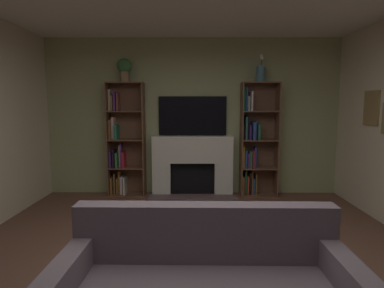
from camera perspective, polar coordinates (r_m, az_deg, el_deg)
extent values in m
plane|color=brown|center=(3.12, -0.13, -23.25)|extent=(7.07, 7.07, 0.00)
cube|color=#A4AD79|center=(5.67, 0.10, 4.77)|extent=(5.17, 0.06, 2.70)
cube|color=olive|center=(5.20, 29.11, 5.58)|extent=(0.03, 0.36, 0.48)
cube|color=#5C63A6|center=(5.19, 29.02, 5.59)|extent=(0.01, 0.30, 0.42)
cube|color=white|center=(5.70, -5.35, -6.07)|extent=(0.31, 0.23, 0.57)
cube|color=white|center=(5.70, 5.54, -6.09)|extent=(0.31, 0.23, 0.57)
cube|color=white|center=(5.58, 0.09, -0.94)|extent=(1.39, 0.23, 0.46)
cube|color=black|center=(5.75, 0.10, -5.94)|extent=(0.76, 0.08, 0.57)
cube|color=#624E51|center=(5.49, 0.08, -9.47)|extent=(1.49, 0.30, 0.03)
cube|color=black|center=(5.61, 0.10, 4.99)|extent=(1.17, 0.06, 0.67)
cube|color=brown|center=(5.71, -14.50, 0.73)|extent=(0.02, 0.30, 1.94)
cube|color=brown|center=(5.59, -8.49, 0.74)|extent=(0.02, 0.30, 1.94)
cube|color=brown|center=(5.78, -11.24, 0.89)|extent=(0.62, 0.02, 1.94)
cube|color=brown|center=(5.82, -11.29, -8.69)|extent=(0.59, 0.30, 0.02)
cube|color=brown|center=(5.86, -13.87, -7.06)|extent=(0.03, 0.22, 0.30)
cube|color=olive|center=(5.86, -13.39, -6.71)|extent=(0.02, 0.18, 0.36)
cube|color=olive|center=(5.87, -12.94, -7.13)|extent=(0.03, 0.17, 0.27)
cube|color=#95612F|center=(5.85, -12.62, -6.55)|extent=(0.03, 0.17, 0.40)
cube|color=beige|center=(5.82, -12.20, -7.04)|extent=(0.04, 0.22, 0.31)
cube|color=beige|center=(5.80, -11.72, -7.12)|extent=(0.03, 0.24, 0.30)
cube|color=brown|center=(5.71, -11.40, -4.09)|extent=(0.59, 0.30, 0.02)
cube|color=#4C2C74|center=(5.76, -14.04, -2.58)|extent=(0.03, 0.24, 0.28)
cube|color=black|center=(5.75, -13.54, -2.44)|extent=(0.03, 0.23, 0.31)
cube|color=#387C41|center=(5.74, -13.04, -2.71)|extent=(0.03, 0.23, 0.25)
cube|color=beige|center=(5.75, -12.53, -2.05)|extent=(0.02, 0.17, 0.38)
cube|color=#5B3776|center=(5.73, -12.32, -1.90)|extent=(0.02, 0.20, 0.41)
cube|color=#B32130|center=(5.72, -11.93, -2.65)|extent=(0.04, 0.21, 0.26)
cube|color=brown|center=(5.64, -11.52, 0.74)|extent=(0.59, 0.30, 0.02)
cube|color=brown|center=(5.71, -14.14, 2.51)|extent=(0.03, 0.22, 0.33)
cube|color=beige|center=(5.72, -13.66, 2.73)|extent=(0.04, 0.17, 0.37)
cube|color=#277652|center=(5.68, -13.12, 2.10)|extent=(0.04, 0.24, 0.25)
cube|color=brown|center=(5.61, -11.65, 5.66)|extent=(0.59, 0.30, 0.02)
cube|color=beige|center=(5.72, -14.22, 7.51)|extent=(0.04, 0.17, 0.36)
cube|color=olive|center=(5.68, -13.80, 6.99)|extent=(0.03, 0.21, 0.25)
cube|color=#532669|center=(5.66, -13.35, 7.34)|extent=(0.03, 0.25, 0.32)
cube|color=brown|center=(5.65, -12.86, 7.25)|extent=(0.02, 0.23, 0.30)
cube|color=brown|center=(5.62, -11.77, 10.51)|extent=(0.59, 0.30, 0.02)
cube|color=brown|center=(5.57, 8.70, 0.72)|extent=(0.02, 0.33, 1.94)
cube|color=brown|center=(5.69, 14.74, 0.70)|extent=(0.02, 0.33, 1.94)
cube|color=brown|center=(5.77, 11.45, 0.88)|extent=(0.62, 0.02, 1.94)
cube|color=brown|center=(5.80, 11.51, -8.75)|extent=(0.59, 0.33, 0.02)
cube|color=brown|center=(5.73, 8.89, -7.13)|extent=(0.04, 0.25, 0.32)
cube|color=#2C7639|center=(5.76, 9.38, -6.63)|extent=(0.03, 0.20, 0.41)
cube|color=#BE3933|center=(5.75, 9.73, -7.12)|extent=(0.02, 0.25, 0.32)
cube|color=black|center=(5.77, 10.14, -6.74)|extent=(0.03, 0.19, 0.38)
cube|color=brown|center=(5.78, 10.48, -6.65)|extent=(0.02, 0.18, 0.40)
cube|color=#2F5086|center=(5.80, 10.77, -7.26)|extent=(0.03, 0.19, 0.27)
cube|color=olive|center=(5.79, 11.13, -6.89)|extent=(0.02, 0.20, 0.35)
cube|color=brown|center=(5.69, 11.63, -4.14)|extent=(0.59, 0.33, 0.02)
cube|color=#A57520|center=(5.63, 8.96, -2.20)|extent=(0.03, 0.26, 0.37)
cube|color=#2B4894|center=(5.65, 9.39, -2.58)|extent=(0.04, 0.24, 0.29)
cube|color=#67327A|center=(5.65, 9.82, -2.80)|extent=(0.03, 0.26, 0.25)
cube|color=#386746|center=(5.66, 10.22, -2.61)|extent=(0.03, 0.26, 0.29)
cube|color=#AC2634|center=(5.67, 10.67, -2.54)|extent=(0.03, 0.24, 0.30)
cube|color=#2D4199|center=(5.70, 11.02, -2.24)|extent=(0.03, 0.18, 0.35)
cube|color=brown|center=(5.62, 11.75, 0.71)|extent=(0.59, 0.33, 0.02)
cube|color=#5E2473|center=(5.60, 8.96, 2.20)|extent=(0.02, 0.20, 0.26)
cube|color=#326C55|center=(5.59, 9.45, 2.83)|extent=(0.03, 0.22, 0.39)
cube|color=black|center=(5.62, 9.75, 2.91)|extent=(0.02, 0.19, 0.40)
cube|color=#4D2476|center=(5.62, 10.13, 2.10)|extent=(0.03, 0.21, 0.25)
cube|color=#344C96|center=(5.59, 10.74, 2.33)|extent=(0.04, 0.28, 0.30)
cube|color=#2E4786|center=(5.64, 11.14, 2.45)|extent=(0.03, 0.19, 0.31)
cube|color=#21633F|center=(5.63, 11.61, 2.16)|extent=(0.04, 0.23, 0.26)
cube|color=brown|center=(5.59, 11.88, 5.65)|extent=(0.59, 0.33, 0.02)
cube|color=#217745|center=(5.58, 9.14, 7.83)|extent=(0.03, 0.22, 0.39)
cube|color=#22508A|center=(5.56, 9.48, 7.75)|extent=(0.02, 0.25, 0.38)
cube|color=beige|center=(5.60, 9.88, 7.06)|extent=(0.04, 0.20, 0.25)
cube|color=beige|center=(5.57, 10.38, 7.44)|extent=(0.03, 0.27, 0.32)
cube|color=brown|center=(5.60, 12.00, 10.52)|extent=(0.59, 0.33, 0.02)
cylinder|color=#9B7C55|center=(5.63, -11.79, 11.49)|extent=(0.15, 0.15, 0.17)
sphere|color=#3C743C|center=(5.65, -11.84, 13.35)|extent=(0.24, 0.24, 0.24)
cylinder|color=teal|center=(5.62, 12.01, 11.98)|extent=(0.14, 0.14, 0.27)
cylinder|color=#4C7F3F|center=(5.64, 12.20, 13.97)|extent=(0.01, 0.01, 0.12)
sphere|color=white|center=(5.65, 12.21, 14.59)|extent=(0.06, 0.06, 0.06)
cylinder|color=#4C7F3F|center=(5.65, 12.22, 14.21)|extent=(0.01, 0.01, 0.17)
sphere|color=white|center=(5.66, 12.24, 15.08)|extent=(0.04, 0.04, 0.04)
cylinder|color=#4C7F3F|center=(5.64, 12.09, 14.19)|extent=(0.01, 0.01, 0.17)
sphere|color=white|center=(5.65, 12.12, 15.03)|extent=(0.05, 0.05, 0.05)
cube|color=slate|center=(2.42, 2.31, -15.33)|extent=(1.87, 0.18, 0.42)
cube|color=brown|center=(2.93, 1.91, -17.44)|extent=(0.92, 0.44, 0.04)
cylinder|color=brown|center=(2.86, -7.51, -22.41)|extent=(0.05, 0.05, 0.34)
cylinder|color=brown|center=(2.88, 11.43, -22.23)|extent=(0.05, 0.05, 0.34)
cylinder|color=brown|center=(3.20, -6.51, -18.98)|extent=(0.05, 0.05, 0.34)
cylinder|color=brown|center=(3.23, 10.02, -18.86)|extent=(0.05, 0.05, 0.34)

